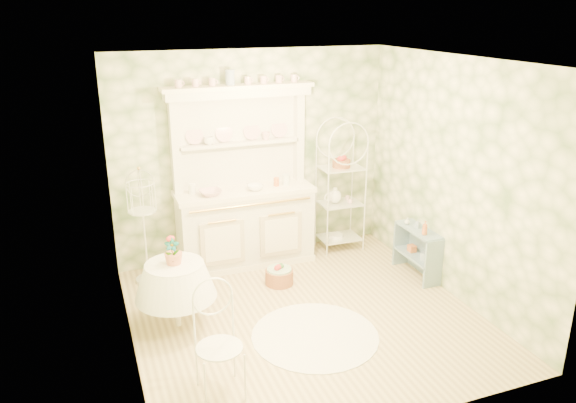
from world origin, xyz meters
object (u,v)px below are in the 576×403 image
object	(u,v)px
round_table	(176,293)
kitchen_dresser	(244,179)
cafe_chair	(220,353)
side_shelf	(417,254)
floor_basket	(279,275)
birdcage_stand	(144,227)
bakers_rack	(341,189)

from	to	relation	value
round_table	kitchen_dresser	bearing A→B (deg)	47.89
round_table	cafe_chair	size ratio (longest dim) A/B	0.96
side_shelf	floor_basket	bearing A→B (deg)	169.79
kitchen_dresser	birdcage_stand	world-z (taller)	kitchen_dresser
bakers_rack	kitchen_dresser	bearing A→B (deg)	-177.93
round_table	birdcage_stand	world-z (taller)	birdcage_stand
cafe_chair	floor_basket	size ratio (longest dim) A/B	2.20
kitchen_dresser	birdcage_stand	xyz separation A→B (m)	(-1.27, -0.09, -0.43)
kitchen_dresser	floor_basket	distance (m)	1.27
bakers_rack	birdcage_stand	bearing A→B (deg)	-176.21
round_table	side_shelf	bearing A→B (deg)	2.57
side_shelf	round_table	distance (m)	3.00
bakers_rack	round_table	world-z (taller)	bakers_rack
bakers_rack	birdcage_stand	xyz separation A→B (m)	(-2.62, -0.09, -0.15)
bakers_rack	round_table	distance (m)	2.80
bakers_rack	floor_basket	world-z (taller)	bakers_rack
floor_basket	bakers_rack	bearing A→B (deg)	32.45
kitchen_dresser	side_shelf	distance (m)	2.34
kitchen_dresser	bakers_rack	bearing A→B (deg)	0.31
kitchen_dresser	cafe_chair	bearing A→B (deg)	-111.44
cafe_chair	birdcage_stand	size ratio (longest dim) A/B	0.56
round_table	cafe_chair	distance (m)	1.23
kitchen_dresser	cafe_chair	world-z (taller)	kitchen_dresser
bakers_rack	floor_basket	xyz separation A→B (m)	(-1.15, -0.73, -0.74)
bakers_rack	round_table	size ratio (longest dim) A/B	2.24
floor_basket	birdcage_stand	bearing A→B (deg)	156.63
bakers_rack	birdcage_stand	world-z (taller)	bakers_rack
floor_basket	side_shelf	bearing A→B (deg)	-12.69
round_table	floor_basket	size ratio (longest dim) A/B	2.12
round_table	birdcage_stand	bearing A→B (deg)	97.78
bakers_rack	birdcage_stand	distance (m)	2.63
side_shelf	floor_basket	distance (m)	1.73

